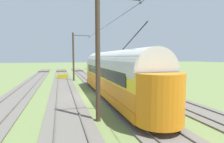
{
  "coord_description": "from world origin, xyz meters",
  "views": [
    {
      "loc": [
        2.57,
        16.05,
        3.75
      ],
      "look_at": [
        -2.3,
        -0.22,
        2.35
      ],
      "focal_mm": 28.1,
      "sensor_mm": 36.0,
      "label": 1
    }
  ],
  "objects_px": {
    "vintage_streetcar": "(114,73)",
    "catenary_pole_foreground": "(74,56)",
    "track_end_bumper": "(62,76)",
    "catenary_pole_mid_near": "(99,54)"
  },
  "relations": [
    {
      "from": "catenary_pole_mid_near",
      "to": "track_end_bumper",
      "type": "height_order",
      "value": "catenary_pole_mid_near"
    },
    {
      "from": "track_end_bumper",
      "to": "vintage_streetcar",
      "type": "bearing_deg",
      "value": 105.0
    },
    {
      "from": "catenary_pole_mid_near",
      "to": "vintage_streetcar",
      "type": "bearing_deg",
      "value": -115.17
    },
    {
      "from": "vintage_streetcar",
      "to": "catenary_pole_foreground",
      "type": "relative_size",
      "value": 2.36
    },
    {
      "from": "catenary_pole_mid_near",
      "to": "track_end_bumper",
      "type": "xyz_separation_m",
      "value": [
        1.77,
        -21.58,
        -3.54
      ]
    },
    {
      "from": "track_end_bumper",
      "to": "catenary_pole_mid_near",
      "type": "bearing_deg",
      "value": 94.69
    },
    {
      "from": "vintage_streetcar",
      "to": "track_end_bumper",
      "type": "relative_size",
      "value": 9.91
    },
    {
      "from": "catenary_pole_foreground",
      "to": "track_end_bumper",
      "type": "distance_m",
      "value": 5.09
    },
    {
      "from": "vintage_streetcar",
      "to": "catenary_pole_foreground",
      "type": "height_order",
      "value": "catenary_pole_foreground"
    },
    {
      "from": "catenary_pole_mid_near",
      "to": "catenary_pole_foreground",
      "type": "bearing_deg",
      "value": -90.0
    }
  ]
}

